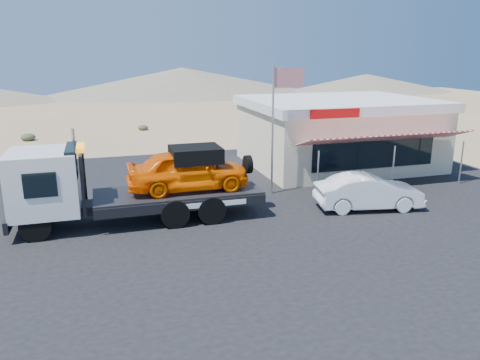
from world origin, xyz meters
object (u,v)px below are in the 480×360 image
Objects in this scene: flagpole at (278,115)px; jerky_store at (337,132)px; tow_truck at (133,180)px; white_sedan at (369,192)px.

jerky_store is at bearing 38.79° from flagpole.
flagpole is (6.79, 1.93, 2.06)m from tow_truck.
white_sedan is 8.33m from jerky_store.
flagpole reaches higher than jerky_store.
jerky_store is at bearing -8.47° from white_sedan.
tow_truck is 2.10× the size of white_sedan.
tow_truck is 0.91× the size of jerky_store.
white_sedan is at bearing -108.65° from jerky_store.
white_sedan is at bearing -8.17° from tow_truck.
white_sedan is (9.72, -1.40, -0.94)m from tow_truck.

